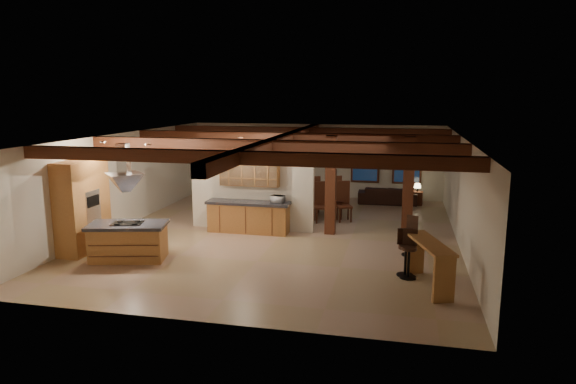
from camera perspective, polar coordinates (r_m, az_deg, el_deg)
name	(u,v)px	position (r m, az deg, el deg)	size (l,w,h in m)	color
ground	(280,235)	(15.09, -0.86, -4.80)	(12.00, 12.00, 0.00)	tan
room_walls	(280,175)	(14.71, -0.88, 1.90)	(12.00, 12.00, 12.00)	beige
ceiling_beams	(280,141)	(14.59, -0.89, 5.70)	(10.00, 12.00, 0.28)	#3D1D0F
timber_posts	(369,176)	(14.84, 9.01, 1.78)	(2.50, 0.30, 2.90)	#3D1D0F
partition_wall	(252,194)	(15.56, -4.03, -0.18)	(3.80, 0.18, 2.20)	beige
pantry_cabinet	(82,206)	(14.36, -21.87, -1.47)	(0.67, 1.60, 2.40)	#A16D34
back_counter	(248,217)	(15.33, -4.41, -2.74)	(2.50, 0.66, 0.94)	#A16D34
upper_display_cabinet	(250,170)	(15.26, -4.27, 2.45)	(1.80, 0.36, 0.95)	#A16D34
range_hood	(125,189)	(13.10, -17.63, 0.29)	(1.10, 1.10, 1.40)	silver
back_windows	(386,162)	(20.24, 10.84, 3.34)	(2.70, 0.07, 1.70)	#3D1D0F
framed_art	(278,154)	(20.79, -1.09, 4.28)	(0.65, 0.05, 0.85)	#3D1D0F
recessed_cans	(167,141)	(13.62, -13.31, 5.51)	(3.16, 2.46, 0.03)	silver
kitchen_island	(128,241)	(13.39, -17.31, -5.24)	(2.07, 1.41, 0.94)	#A16D34
dining_table	(317,207)	(17.29, 3.20, -1.71)	(1.81, 1.01, 0.64)	#37160D
sofa	(387,195)	(19.69, 10.98, -0.35)	(2.17, 0.85, 0.63)	black
microwave	(278,199)	(14.97, -1.15, -0.80)	(0.38, 0.26, 0.21)	#BBBBC0
bar_counter	(429,257)	(11.36, 15.36, -6.93)	(1.04, 1.95, 1.00)	#A16D34
side_table	(417,198)	(19.73, 14.13, -0.66)	(0.40, 0.40, 0.50)	#3D1D0F
table_lamp	(417,186)	(19.64, 14.19, 0.68)	(0.26, 0.26, 0.30)	black
bar_stool_a	(405,252)	(11.98, 12.89, -6.54)	(0.39, 0.40, 1.07)	black
bar_stool_b	(409,254)	(11.84, 13.30, -6.68)	(0.38, 0.39, 1.10)	black
bar_stool_c	(410,236)	(13.48, 13.41, -4.73)	(0.38, 0.39, 1.02)	black
dining_chairs	(317,197)	(17.22, 3.22, -0.61)	(2.54, 2.54, 1.29)	#3D1D0F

